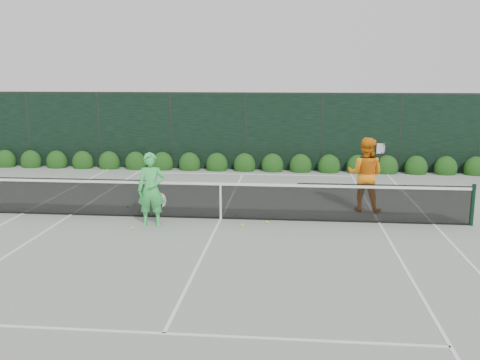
# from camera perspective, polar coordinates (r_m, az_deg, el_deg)

# --- Properties ---
(ground) EXTENTS (80.00, 80.00, 0.00)m
(ground) POSITION_cam_1_polar(r_m,az_deg,el_deg) (14.19, -2.07, -4.16)
(ground) COLOR gray
(ground) RESTS_ON ground
(tennis_net) EXTENTS (12.90, 0.10, 1.07)m
(tennis_net) POSITION_cam_1_polar(r_m,az_deg,el_deg) (14.06, -2.18, -2.07)
(tennis_net) COLOR #10301F
(tennis_net) RESTS_ON ground
(player_woman) EXTENTS (0.73, 0.53, 1.86)m
(player_woman) POSITION_cam_1_polar(r_m,az_deg,el_deg) (13.55, -9.45, -1.01)
(player_woman) COLOR #3DCF5C
(player_woman) RESTS_ON ground
(player_man) EXTENTS (1.20, 1.06, 2.06)m
(player_man) POSITION_cam_1_polar(r_m,az_deg,el_deg) (15.21, 13.23, 0.59)
(player_man) COLOR orange
(player_man) RESTS_ON ground
(court_lines) EXTENTS (11.03, 23.83, 0.01)m
(court_lines) POSITION_cam_1_polar(r_m,az_deg,el_deg) (14.19, -2.07, -4.14)
(court_lines) COLOR white
(court_lines) RESTS_ON ground
(windscreen_fence) EXTENTS (32.00, 21.07, 3.06)m
(windscreen_fence) POSITION_cam_1_polar(r_m,az_deg,el_deg) (11.23, -3.94, -0.37)
(windscreen_fence) COLOR black
(windscreen_fence) RESTS_ON ground
(hedge_row) EXTENTS (31.66, 0.65, 0.94)m
(hedge_row) POSITION_cam_1_polar(r_m,az_deg,el_deg) (21.09, 0.49, 1.62)
(hedge_row) COLOR #16370F
(hedge_row) RESTS_ON ground
(tennis_balls) EXTENTS (4.13, 2.45, 0.07)m
(tennis_balls) POSITION_cam_1_polar(r_m,az_deg,el_deg) (14.33, -4.44, -3.89)
(tennis_balls) COLOR #CEEF35
(tennis_balls) RESTS_ON ground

